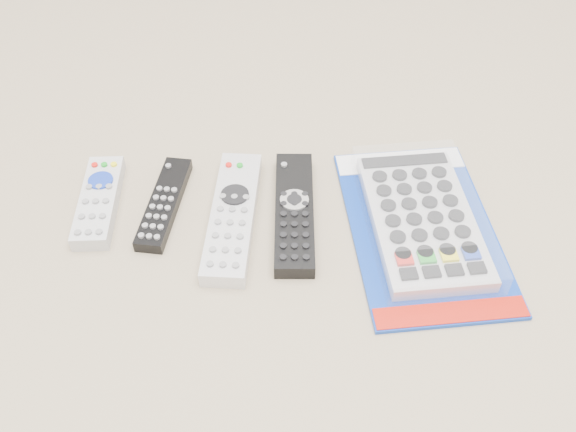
{
  "coord_description": "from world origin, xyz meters",
  "views": [
    {
      "loc": [
        -0.0,
        -0.59,
        0.64
      ],
      "look_at": [
        0.01,
        -0.0,
        0.01
      ],
      "focal_mm": 40.0,
      "sensor_mm": 36.0,
      "label": 1
    }
  ],
  "objects_px": {
    "remote_slim_black": "(164,203)",
    "remote_silver_dvd": "(233,216)",
    "jumbo_remote_packaged": "(422,218)",
    "remote_large_black": "(294,212)",
    "remote_small_grey": "(99,201)"
  },
  "relations": [
    {
      "from": "remote_small_grey",
      "to": "remote_silver_dvd",
      "type": "xyz_separation_m",
      "value": [
        0.19,
        -0.03,
        0.0
      ]
    },
    {
      "from": "remote_large_black",
      "to": "jumbo_remote_packaged",
      "type": "relative_size",
      "value": 0.67
    },
    {
      "from": "remote_slim_black",
      "to": "remote_silver_dvd",
      "type": "height_order",
      "value": "remote_silver_dvd"
    },
    {
      "from": "remote_large_black",
      "to": "remote_slim_black",
      "type": "bearing_deg",
      "value": 174.34
    },
    {
      "from": "jumbo_remote_packaged",
      "to": "remote_silver_dvd",
      "type": "bearing_deg",
      "value": 171.57
    },
    {
      "from": "remote_silver_dvd",
      "to": "remote_large_black",
      "type": "relative_size",
      "value": 1.07
    },
    {
      "from": "remote_slim_black",
      "to": "remote_silver_dvd",
      "type": "distance_m",
      "value": 0.1
    },
    {
      "from": "remote_large_black",
      "to": "jumbo_remote_packaged",
      "type": "bearing_deg",
      "value": -6.03
    },
    {
      "from": "remote_small_grey",
      "to": "remote_large_black",
      "type": "relative_size",
      "value": 0.75
    },
    {
      "from": "remote_silver_dvd",
      "to": "remote_slim_black",
      "type": "bearing_deg",
      "value": 168.24
    },
    {
      "from": "remote_small_grey",
      "to": "remote_large_black",
      "type": "height_order",
      "value": "remote_small_grey"
    },
    {
      "from": "remote_slim_black",
      "to": "jumbo_remote_packaged",
      "type": "distance_m",
      "value": 0.35
    },
    {
      "from": "remote_silver_dvd",
      "to": "jumbo_remote_packaged",
      "type": "distance_m",
      "value": 0.25
    },
    {
      "from": "remote_silver_dvd",
      "to": "jumbo_remote_packaged",
      "type": "relative_size",
      "value": 0.71
    },
    {
      "from": "remote_silver_dvd",
      "to": "remote_large_black",
      "type": "height_order",
      "value": "remote_silver_dvd"
    }
  ]
}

